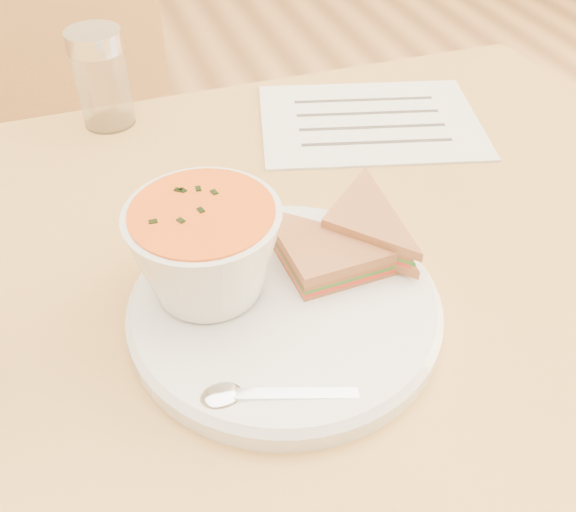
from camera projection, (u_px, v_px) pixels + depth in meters
name	position (u px, v px, depth m)	size (l,w,h in m)	color
dining_table	(270.00, 462.00, 0.87)	(1.00, 0.70, 0.75)	#A57C33
chair_far	(114.00, 160.00, 1.23)	(0.43, 0.43, 0.96)	brown
plate	(285.00, 309.00, 0.56)	(0.27, 0.27, 0.02)	white
soup_bowl	(206.00, 254.00, 0.53)	(0.13, 0.13, 0.09)	white
sandwich_half_a	(304.00, 294.00, 0.54)	(0.11, 0.11, 0.03)	#9D6037
sandwich_half_b	(321.00, 232.00, 0.58)	(0.10, 0.10, 0.03)	#9D6037
spoon	(287.00, 395.00, 0.48)	(0.17, 0.03, 0.01)	silver
paper_menu	(370.00, 121.00, 0.81)	(0.27, 0.20, 0.00)	silver
condiment_shaker	(102.00, 79.00, 0.77)	(0.07, 0.07, 0.12)	silver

